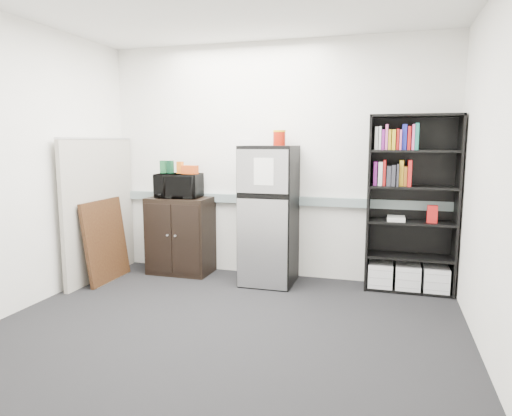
{
  "coord_description": "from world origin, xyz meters",
  "views": [
    {
      "loc": [
        1.28,
        -3.41,
        1.58
      ],
      "look_at": [
        0.03,
        0.9,
        0.92
      ],
      "focal_mm": 32.0,
      "sensor_mm": 36.0,
      "label": 1
    }
  ],
  "objects_px": {
    "bookshelf": "(412,206)",
    "cabinet": "(181,235)",
    "cubicle_partition": "(100,208)",
    "microwave": "(179,186)",
    "refrigerator": "(269,215)"
  },
  "relations": [
    {
      "from": "bookshelf",
      "to": "cabinet",
      "type": "bearing_deg",
      "value": -178.59
    },
    {
      "from": "cubicle_partition",
      "to": "bookshelf",
      "type": "bearing_deg",
      "value": 8.06
    },
    {
      "from": "microwave",
      "to": "cubicle_partition",
      "type": "bearing_deg",
      "value": -159.1
    },
    {
      "from": "cubicle_partition",
      "to": "cabinet",
      "type": "height_order",
      "value": "cubicle_partition"
    },
    {
      "from": "cabinet",
      "to": "refrigerator",
      "type": "distance_m",
      "value": 1.16
    },
    {
      "from": "bookshelf",
      "to": "refrigerator",
      "type": "xyz_separation_m",
      "value": [
        -1.5,
        -0.14,
        -0.15
      ]
    },
    {
      "from": "microwave",
      "to": "cabinet",
      "type": "bearing_deg",
      "value": 84.37
    },
    {
      "from": "bookshelf",
      "to": "cubicle_partition",
      "type": "relative_size",
      "value": 1.14
    },
    {
      "from": "bookshelf",
      "to": "refrigerator",
      "type": "bearing_deg",
      "value": -174.49
    },
    {
      "from": "cubicle_partition",
      "to": "refrigerator",
      "type": "bearing_deg",
      "value": 10.02
    },
    {
      "from": "bookshelf",
      "to": "cubicle_partition",
      "type": "distance_m",
      "value": 3.46
    },
    {
      "from": "microwave",
      "to": "refrigerator",
      "type": "height_order",
      "value": "refrigerator"
    },
    {
      "from": "bookshelf",
      "to": "cabinet",
      "type": "height_order",
      "value": "bookshelf"
    },
    {
      "from": "cubicle_partition",
      "to": "refrigerator",
      "type": "distance_m",
      "value": 1.96
    },
    {
      "from": "microwave",
      "to": "refrigerator",
      "type": "bearing_deg",
      "value": -8.92
    }
  ]
}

